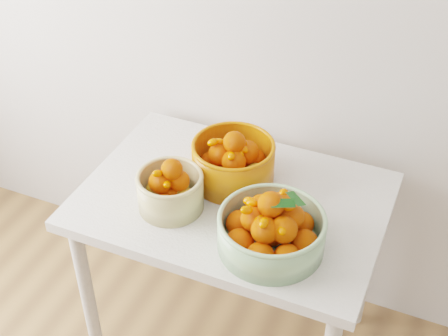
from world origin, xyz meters
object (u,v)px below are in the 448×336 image
(table, at_px, (233,218))
(bowl_green, at_px, (271,229))
(bowl_orange, at_px, (233,162))
(bowl_cream, at_px, (170,190))

(table, height_order, bowl_green, bowl_green)
(table, xyz_separation_m, bowl_orange, (-0.03, 0.08, 0.18))
(bowl_cream, height_order, bowl_green, bowl_green)
(table, relative_size, bowl_green, 2.48)
(table, distance_m, bowl_cream, 0.27)
(bowl_green, bearing_deg, bowl_orange, 131.95)
(table, bearing_deg, bowl_orange, 111.96)
(bowl_green, bearing_deg, table, 138.65)
(bowl_cream, relative_size, bowl_green, 0.57)
(bowl_green, bearing_deg, bowl_cream, 172.67)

